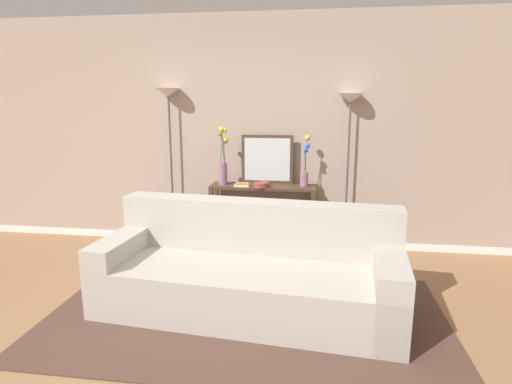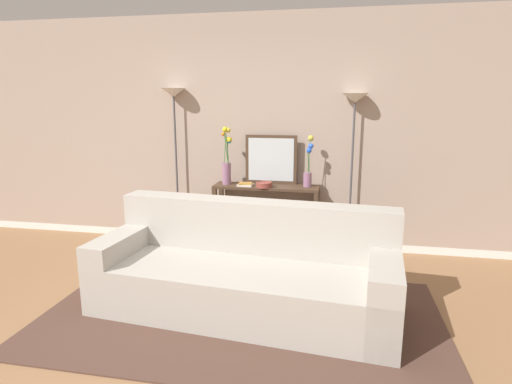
{
  "view_description": "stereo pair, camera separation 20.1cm",
  "coord_description": "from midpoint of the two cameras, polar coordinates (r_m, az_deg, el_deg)",
  "views": [
    {
      "loc": [
        0.89,
        -2.64,
        1.75
      ],
      "look_at": [
        0.32,
        1.32,
        0.87
      ],
      "focal_mm": 29.55,
      "sensor_mm": 36.0,
      "label": 1
    },
    {
      "loc": [
        1.08,
        -2.61,
        1.75
      ],
      "look_at": [
        0.32,
        1.32,
        0.87
      ],
      "focal_mm": 29.55,
      "sensor_mm": 36.0,
      "label": 2
    }
  ],
  "objects": [
    {
      "name": "floor_lamp_right",
      "position": [
        4.83,
        14.26,
        8.2
      ],
      "size": [
        0.28,
        0.28,
        1.82
      ],
      "color": "#4C4C51",
      "rests_on": "ground"
    },
    {
      "name": "fruit_bowl",
      "position": [
        4.74,
        2.33,
        1.01
      ],
      "size": [
        0.18,
        0.18,
        0.06
      ],
      "color": "brown",
      "rests_on": "console_table"
    },
    {
      "name": "ground_plane",
      "position": [
        3.31,
        -8.64,
        -19.88
      ],
      "size": [
        16.0,
        16.0,
        0.02
      ],
      "primitive_type": "cube",
      "color": "#936B47"
    },
    {
      "name": "vase_tall_flowers",
      "position": [
        4.88,
        -2.78,
        4.05
      ],
      "size": [
        0.12,
        0.12,
        0.67
      ],
      "color": "gray",
      "rests_on": "console_table"
    },
    {
      "name": "wall_mirror",
      "position": [
        4.92,
        3.22,
        4.4
      ],
      "size": [
        0.6,
        0.02,
        0.57
      ],
      "color": "#473323",
      "rests_on": "console_table"
    },
    {
      "name": "book_row_under_console",
      "position": [
        5.09,
        -1.08,
        -7.05
      ],
      "size": [
        0.36,
        0.17,
        0.13
      ],
      "color": "#236033",
      "rests_on": "ground"
    },
    {
      "name": "book_stack",
      "position": [
        4.81,
        -0.25,
        1.02
      ],
      "size": [
        0.17,
        0.13,
        0.04
      ],
      "color": "silver",
      "rests_on": "console_table"
    },
    {
      "name": "area_rug",
      "position": [
        3.61,
        -0.41,
        -16.47
      ],
      "size": [
        3.24,
        1.84,
        0.01
      ],
      "color": "#51382D",
      "rests_on": "ground"
    },
    {
      "name": "couch",
      "position": [
        3.62,
        0.21,
        -11.02
      ],
      "size": [
        2.56,
        1.17,
        0.88
      ],
      "color": "#ADA89E",
      "rests_on": "ground"
    },
    {
      "name": "floor_lamp_left",
      "position": [
        5.15,
        -9.85,
        9.19
      ],
      "size": [
        0.28,
        0.28,
        1.88
      ],
      "color": "#4C4C51",
      "rests_on": "ground"
    },
    {
      "name": "back_wall",
      "position": [
        5.1,
        -0.2,
        7.94
      ],
      "size": [
        12.0,
        0.15,
        2.72
      ],
      "color": "white",
      "rests_on": "ground"
    },
    {
      "name": "vase_short_flowers",
      "position": [
        4.79,
        8.31,
        3.22
      ],
      "size": [
        0.11,
        0.12,
        0.58
      ],
      "color": "gray",
      "rests_on": "console_table"
    },
    {
      "name": "console_table",
      "position": [
        4.9,
        2.56,
        -1.99
      ],
      "size": [
        1.21,
        0.33,
        0.78
      ],
      "color": "#473323",
      "rests_on": "ground"
    }
  ]
}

